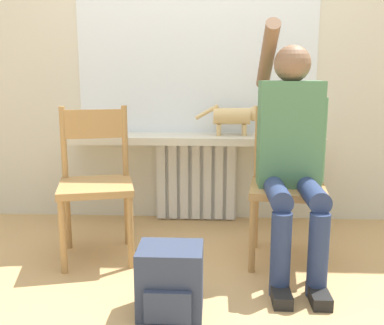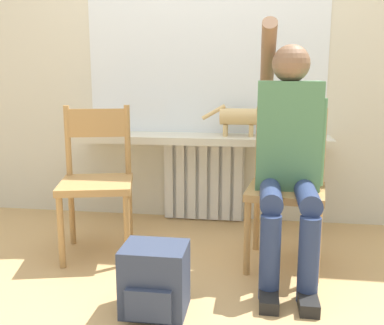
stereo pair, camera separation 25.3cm
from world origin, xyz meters
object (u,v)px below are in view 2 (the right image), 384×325
object	(u,v)px
chair_left	(97,178)
person	(289,148)
cat	(243,117)
backpack	(155,280)
chair_right	(287,185)

from	to	relation	value
chair_left	person	distance (m)	1.13
chair_left	cat	xyz separation A→B (m)	(0.84, 0.60, 0.32)
backpack	person	bearing A→B (deg)	41.41
chair_left	backpack	distance (m)	0.87
person	chair_left	bearing A→B (deg)	174.46
cat	backpack	size ratio (longest dim) A/B	1.46
chair_right	person	bearing A→B (deg)	-85.04
cat	chair_left	bearing A→B (deg)	-144.44
chair_left	cat	size ratio (longest dim) A/B	1.92
person	cat	distance (m)	0.76
person	backpack	size ratio (longest dim) A/B	4.32
chair_left	chair_right	xyz separation A→B (m)	(1.11, 0.00, 0.00)
chair_right	backpack	size ratio (longest dim) A/B	2.81
chair_right	cat	size ratio (longest dim) A/B	1.92
chair_left	backpack	bearing A→B (deg)	-66.19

